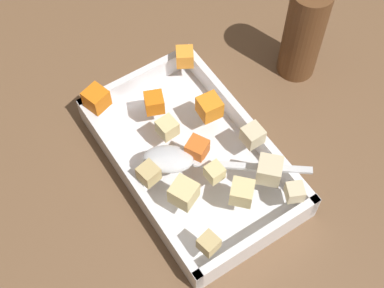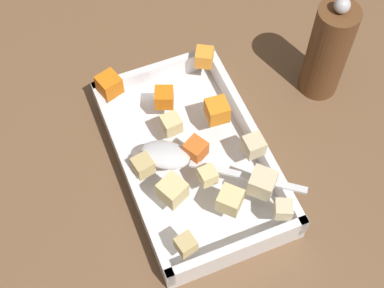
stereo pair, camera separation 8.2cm
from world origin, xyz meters
name	(u,v)px [view 1 (the left image)]	position (x,y,z in m)	size (l,w,h in m)	color
ground_plane	(191,163)	(0.00, 0.00, 0.00)	(4.00, 4.00, 0.00)	brown
baking_dish	(192,160)	(0.01, 0.00, 0.02)	(0.34, 0.21, 0.05)	silver
carrot_chunk_far_left	(198,148)	(0.02, 0.00, 0.07)	(0.03, 0.03, 0.03)	orange
carrot_chunk_back_center	(185,57)	(-0.14, 0.08, 0.07)	(0.03, 0.03, 0.03)	orange
carrot_chunk_corner_se	(154,103)	(-0.09, -0.01, 0.07)	(0.03, 0.03, 0.03)	orange
carrot_chunk_corner_nw	(209,107)	(-0.03, 0.05, 0.07)	(0.03, 0.03, 0.03)	orange
carrot_chunk_far_right	(96,99)	(-0.14, -0.08, 0.07)	(0.03, 0.03, 0.03)	orange
potato_chunk_front_center	(209,243)	(0.15, -0.07, 0.07)	(0.02, 0.02, 0.02)	tan
potato_chunk_mid_right	(212,174)	(0.06, 0.00, 0.07)	(0.02, 0.02, 0.02)	#E0CC89
potato_chunk_corner_ne	(253,135)	(0.04, 0.08, 0.07)	(0.03, 0.03, 0.03)	beige
potato_chunk_near_right	(242,192)	(0.11, 0.01, 0.07)	(0.03, 0.03, 0.03)	#E0CC89
potato_chunk_under_handle	(167,128)	(-0.04, -0.02, 0.07)	(0.03, 0.03, 0.03)	#E0CC89
potato_chunk_rim_edge	(184,193)	(0.07, -0.06, 0.07)	(0.03, 0.03, 0.03)	#E0CC89
potato_chunk_near_left	(149,174)	(0.01, -0.08, 0.07)	(0.03, 0.03, 0.03)	tan
potato_chunk_heap_top	(295,192)	(0.15, 0.08, 0.07)	(0.02, 0.02, 0.02)	beige
potato_chunk_heap_side	(269,170)	(0.10, 0.06, 0.07)	(0.03, 0.03, 0.03)	beige
serving_spoon	(178,160)	(0.02, -0.03, 0.06)	(0.17, 0.21, 0.02)	silver
pepper_mill	(304,32)	(-0.06, 0.25, 0.09)	(0.06, 0.06, 0.20)	brown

